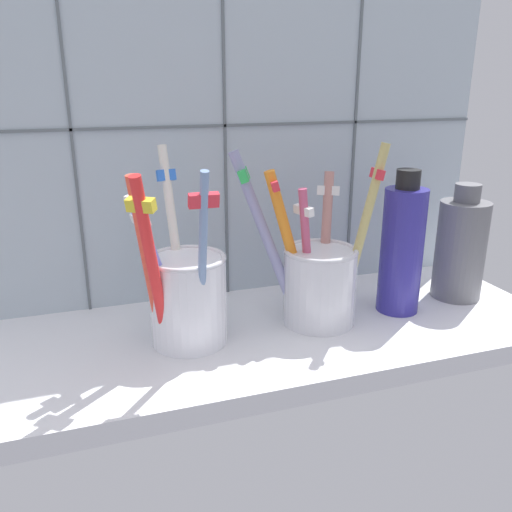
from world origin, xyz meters
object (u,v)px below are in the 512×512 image
toothbrush_cup_left (185,292)px  toothbrush_cup_right (317,277)px  ceramic_vase (461,248)px  soap_bottle (399,247)px

toothbrush_cup_left → toothbrush_cup_right: 13.94cm
toothbrush_cup_right → ceramic_vase: bearing=2.8°
ceramic_vase → soap_bottle: (-8.69, -0.67, 1.17)cm
toothbrush_cup_right → toothbrush_cup_left: bearing=-178.9°
ceramic_vase → soap_bottle: bearing=-175.6°
ceramic_vase → soap_bottle: 8.80cm
toothbrush_cup_right → soap_bottle: bearing=1.4°
toothbrush_cup_left → ceramic_vase: 32.46cm
toothbrush_cup_left → soap_bottle: (23.74, 0.51, 1.97)cm
toothbrush_cup_right → ceramic_vase: (18.50, 0.92, 1.03)cm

